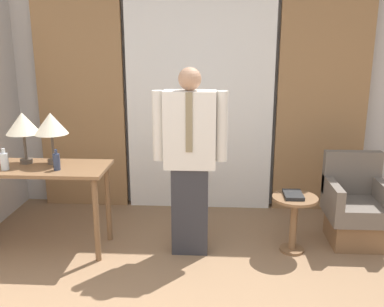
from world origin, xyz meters
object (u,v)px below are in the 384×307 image
desk (37,180)px  armchair (355,209)px  bottle_near_edge (4,161)px  side_table (294,214)px  table_lamp_left (23,124)px  person (190,156)px  book (293,195)px  table_lamp_right (51,125)px  bottle_by_lamp (57,161)px

desk → armchair: 2.93m
bottle_near_edge → side_table: bottle_near_edge is taller
side_table → table_lamp_left: bearing=179.4°
desk → table_lamp_left: table_lamp_left is taller
person → side_table: (0.93, 0.06, -0.54)m
desk → book: desk is taller
table_lamp_right → desk: bearing=-142.7°
table_lamp_left → book: (2.40, -0.01, -0.60)m
armchair → side_table: 0.65m
bottle_near_edge → bottle_by_lamp: 0.45m
table_lamp_right → side_table: (2.16, -0.03, -0.79)m
bottle_by_lamp → book: 2.08m
table_lamp_left → bottle_near_edge: (-0.10, -0.21, -0.28)m
desk → armchair: armchair is taller
table_lamp_left → bottle_by_lamp: (0.35, -0.19, -0.28)m
desk → book: (2.27, 0.08, -0.13)m
bottle_by_lamp → table_lamp_right: bearing=117.3°
desk → armchair: bearing=6.0°
desk → armchair: (2.90, 0.31, -0.34)m
side_table → armchair: bearing=21.1°
table_lamp_right → book: bearing=-0.4°
desk → bottle_by_lamp: bottle_by_lamp is taller
table_lamp_left → person: bearing=-3.3°
table_lamp_right → bottle_near_edge: size_ratio=2.47×
table_lamp_left → side_table: size_ratio=0.88×
side_table → book: book is taller
table_lamp_right → bottle_by_lamp: 0.35m
bottle_by_lamp → armchair: (2.67, 0.40, -0.54)m
book → bottle_by_lamp: bearing=-175.1°
armchair → side_table: size_ratio=1.60×
bottle_near_edge → book: (2.49, 0.19, -0.33)m
table_lamp_right → bottle_near_edge: table_lamp_right is taller
desk → side_table: size_ratio=2.42×
armchair → bottle_near_edge: bearing=-172.4°
person → armchair: person is taller
side_table → person: bearing=-176.3°
table_lamp_left → person: person is taller
armchair → table_lamp_right: bearing=-175.7°
desk → table_lamp_right: bearing=37.3°
bottle_by_lamp → side_table: bottle_by_lamp is taller
table_lamp_right → bottle_by_lamp: table_lamp_right is taller
bottle_near_edge → person: person is taller
bottle_near_edge → side_table: size_ratio=0.36×
table_lamp_left → side_table: (2.41, -0.03, -0.79)m
side_table → book: bearing=142.3°
table_lamp_left → armchair: table_lamp_left is taller
table_lamp_right → bottle_near_edge: bearing=-149.3°
armchair → desk: bearing=-174.0°
bottle_by_lamp → book: bearing=4.9°
table_lamp_left → desk: bearing=-37.3°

